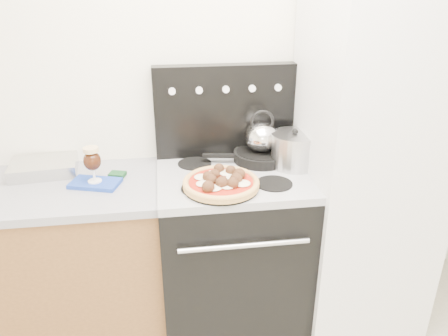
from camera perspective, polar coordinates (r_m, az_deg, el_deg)
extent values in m
cube|color=white|center=(2.41, -2.02, 9.58)|extent=(3.50, 0.01, 2.50)
cube|color=brown|center=(2.59, -24.62, -11.83)|extent=(1.45, 0.60, 0.86)
cube|color=gray|center=(2.37, -26.47, -2.88)|extent=(1.48, 0.63, 0.04)
cube|color=black|center=(2.46, 1.01, -10.91)|extent=(0.76, 0.65, 0.88)
cube|color=#ADADB2|center=(2.23, 1.09, -1.19)|extent=(0.76, 0.65, 0.04)
cube|color=black|center=(2.39, 0.08, 7.47)|extent=(0.76, 0.08, 0.50)
cube|color=silver|center=(2.40, 17.95, 0.72)|extent=(0.64, 0.68, 1.90)
cube|color=silver|center=(2.45, -22.45, 0.10)|extent=(0.35, 0.27, 0.07)
cube|color=#1E3FAC|center=(2.24, -16.47, -1.93)|extent=(0.27, 0.20, 0.02)
cylinder|color=black|center=(2.07, -0.39, -2.55)|extent=(0.45, 0.45, 0.01)
cylinder|color=black|center=(2.38, 4.84, 1.58)|extent=(0.34, 0.34, 0.05)
cylinder|color=#B7B6B9|center=(2.31, 9.10, 2.22)|extent=(0.26, 0.26, 0.17)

